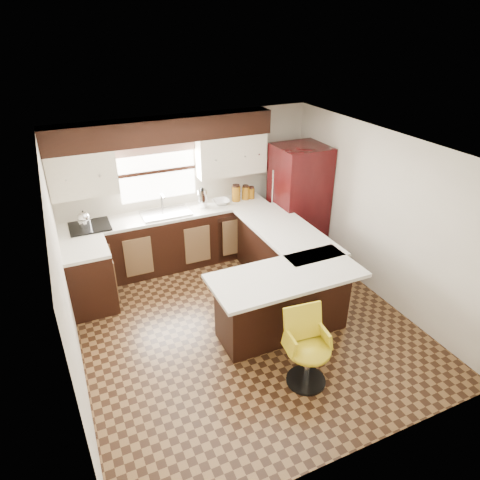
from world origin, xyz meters
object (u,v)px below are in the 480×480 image
peninsula_long (281,259)px  peninsula_return (283,303)px  refrigerator (298,201)px  bar_chair (309,350)px

peninsula_long → peninsula_return: size_ratio=1.18×
peninsula_long → refrigerator: bearing=47.7°
peninsula_long → bar_chair: bearing=-110.6°
peninsula_return → refrigerator: refrigerator is taller
peninsula_long → bar_chair: 1.99m
peninsula_return → bar_chair: (-0.18, -0.89, 0.01)m
refrigerator → peninsula_return: bearing=-125.4°
peninsula_return → refrigerator: bearing=54.6°
peninsula_long → peninsula_return: same height
peninsula_return → refrigerator: 2.30m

